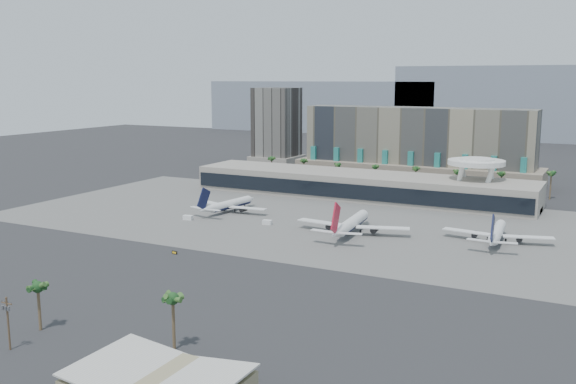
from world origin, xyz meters
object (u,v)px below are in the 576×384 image
at_px(airliner_centre, 351,224).
at_px(service_vehicle_a, 188,218).
at_px(airliner_right, 497,233).
at_px(taxiway_sign, 175,253).
at_px(utility_pole, 7,319).
at_px(airliner_left, 229,204).
at_px(service_vehicle_b, 267,222).

distance_m(airliner_centre, service_vehicle_a, 70.15).
relative_size(airliner_right, service_vehicle_a, 10.10).
bearing_deg(airliner_centre, airliner_right, 7.89).
bearing_deg(airliner_right, taxiway_sign, -148.93).
bearing_deg(airliner_centre, service_vehicle_a, -178.24).
bearing_deg(taxiway_sign, airliner_centre, 59.71).
bearing_deg(service_vehicle_a, airliner_centre, -0.19).
bearing_deg(service_vehicle_a, utility_pole, -78.12).
xyz_separation_m(airliner_right, taxiway_sign, (-93.73, -65.54, -3.00)).
distance_m(airliner_right, taxiway_sign, 114.41).
bearing_deg(taxiway_sign, utility_pole, -70.94).
bearing_deg(airliner_right, service_vehicle_a, -174.32).
bearing_deg(utility_pole, airliner_left, 104.04).
height_order(service_vehicle_a, service_vehicle_b, service_vehicle_a).
bearing_deg(service_vehicle_a, airliner_left, 66.48).
height_order(airliner_right, service_vehicle_a, airliner_right).
xyz_separation_m(utility_pole, service_vehicle_b, (-9.09, 131.75, -6.19)).
distance_m(airliner_left, taxiway_sign, 69.94).
bearing_deg(airliner_centre, taxiway_sign, -133.45).
bearing_deg(taxiway_sign, service_vehicle_a, 129.14).
relative_size(airliner_left, taxiway_sign, 16.75).
bearing_deg(service_vehicle_b, taxiway_sign, -103.73).
height_order(utility_pole, airliner_right, airliner_right).
bearing_deg(airliner_left, taxiway_sign, -65.53).
distance_m(utility_pole, airliner_centre, 135.30).
bearing_deg(airliner_right, utility_pole, -122.33).
height_order(airliner_left, service_vehicle_a, airliner_left).
height_order(airliner_centre, taxiway_sign, airliner_centre).
bearing_deg(airliner_left, airliner_centre, -4.65).
bearing_deg(service_vehicle_b, airliner_centre, -5.54).
xyz_separation_m(airliner_centre, airliner_right, (51.45, 11.94, -0.48)).
relative_size(utility_pole, taxiway_sign, 5.21).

